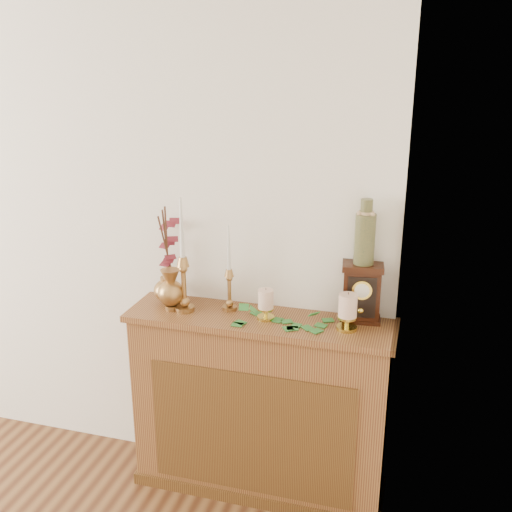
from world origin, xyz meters
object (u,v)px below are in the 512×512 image
(candlestick_left, at_px, (183,275))
(mantel_clock, at_px, (361,293))
(candlestick_center, at_px, (229,283))
(ceramic_vase, at_px, (365,235))
(ginger_jar, at_px, (169,257))
(bud_vase, at_px, (171,290))

(candlestick_left, xyz_separation_m, mantel_clock, (0.80, 0.12, -0.05))
(mantel_clock, bearing_deg, candlestick_center, 178.31)
(mantel_clock, xyz_separation_m, ceramic_vase, (-0.00, 0.00, 0.27))
(ginger_jar, xyz_separation_m, mantel_clock, (0.92, 0.02, -0.09))
(candlestick_center, bearing_deg, ceramic_vase, 5.33)
(candlestick_left, xyz_separation_m, ginger_jar, (-0.12, 0.11, 0.04))
(bud_vase, bearing_deg, mantel_clock, 8.39)
(bud_vase, bearing_deg, candlestick_left, 4.01)
(ceramic_vase, bearing_deg, mantel_clock, -83.22)
(bud_vase, xyz_separation_m, mantel_clock, (0.87, 0.13, 0.03))
(ginger_jar, bearing_deg, candlestick_left, -42.94)
(ginger_jar, height_order, ceramic_vase, ceramic_vase)
(bud_vase, relative_size, ceramic_vase, 0.69)
(mantel_clock, height_order, ceramic_vase, ceramic_vase)
(candlestick_center, bearing_deg, candlestick_left, -160.71)
(ginger_jar, xyz_separation_m, ceramic_vase, (0.92, 0.02, 0.18))
(candlestick_left, bearing_deg, ceramic_vase, 8.91)
(candlestick_left, relative_size, bud_vase, 2.72)
(mantel_clock, relative_size, ceramic_vase, 0.93)
(bud_vase, height_order, ginger_jar, ginger_jar)
(candlestick_center, distance_m, bud_vase, 0.28)
(candlestick_center, height_order, ginger_jar, ginger_jar)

